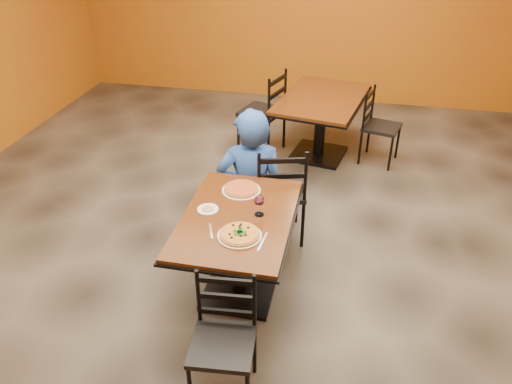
% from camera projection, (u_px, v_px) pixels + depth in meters
% --- Properties ---
extents(floor, '(7.00, 8.00, 0.01)m').
position_uv_depth(floor, '(252.00, 254.00, 4.47)').
color(floor, black).
rests_on(floor, ground).
extents(table_main, '(0.83, 1.23, 0.75)m').
position_uv_depth(table_main, '(238.00, 237.00, 3.76)').
color(table_main, '#57300D').
rests_on(table_main, floor).
extents(table_second, '(1.13, 1.48, 0.75)m').
position_uv_depth(table_second, '(321.00, 113.00, 5.83)').
color(table_second, '#57300D').
rests_on(table_second, floor).
extents(chair_main_near, '(0.42, 0.42, 0.86)m').
position_uv_depth(chair_main_near, '(223.00, 346.00, 3.03)').
color(chair_main_near, black).
rests_on(chair_main_near, floor).
extents(chair_main_far, '(0.54, 0.54, 0.97)m').
position_uv_depth(chair_main_far, '(279.00, 191.00, 4.47)').
color(chair_main_far, black).
rests_on(chair_main_far, floor).
extents(chair_second_left, '(0.57, 0.57, 1.01)m').
position_uv_depth(chair_second_left, '(262.00, 112.00, 5.98)').
color(chair_second_left, black).
rests_on(chair_second_left, floor).
extents(chair_second_right, '(0.48, 0.48, 0.87)m').
position_uv_depth(chair_second_right, '(382.00, 128.00, 5.77)').
color(chair_second_right, black).
rests_on(chair_second_right, floor).
extents(diner, '(0.70, 0.55, 1.25)m').
position_uv_depth(diner, '(251.00, 175.00, 4.43)').
color(diner, '#1C529A').
rests_on(diner, floor).
extents(plate_main, '(0.31, 0.31, 0.01)m').
position_uv_depth(plate_main, '(240.00, 236.00, 3.44)').
color(plate_main, white).
rests_on(plate_main, table_main).
extents(pizza_main, '(0.28, 0.28, 0.02)m').
position_uv_depth(pizza_main, '(240.00, 234.00, 3.43)').
color(pizza_main, maroon).
rests_on(pizza_main, plate_main).
extents(plate_far, '(0.31, 0.31, 0.01)m').
position_uv_depth(plate_far, '(241.00, 190.00, 3.96)').
color(plate_far, white).
rests_on(plate_far, table_main).
extents(pizza_far, '(0.28, 0.28, 0.02)m').
position_uv_depth(pizza_far, '(241.00, 189.00, 3.95)').
color(pizza_far, orange).
rests_on(pizza_far, plate_far).
extents(side_plate, '(0.16, 0.16, 0.01)m').
position_uv_depth(side_plate, '(208.00, 209.00, 3.72)').
color(side_plate, white).
rests_on(side_plate, table_main).
extents(dip, '(0.09, 0.09, 0.01)m').
position_uv_depth(dip, '(208.00, 208.00, 3.72)').
color(dip, '#A68650').
rests_on(dip, side_plate).
extents(wine_glass, '(0.08, 0.08, 0.18)m').
position_uv_depth(wine_glass, '(259.00, 204.00, 3.63)').
color(wine_glass, white).
rests_on(wine_glass, table_main).
extents(fork, '(0.08, 0.18, 0.00)m').
position_uv_depth(fork, '(211.00, 231.00, 3.50)').
color(fork, silver).
rests_on(fork, table_main).
extents(knife, '(0.04, 0.21, 0.00)m').
position_uv_depth(knife, '(263.00, 241.00, 3.39)').
color(knife, silver).
rests_on(knife, table_main).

